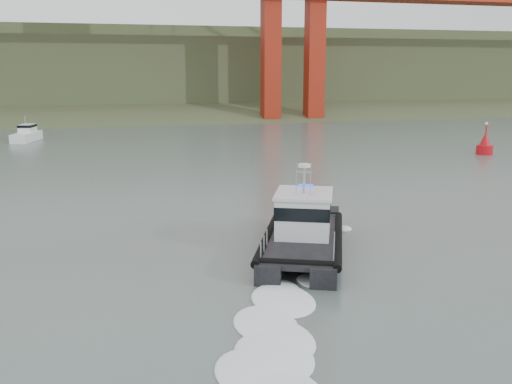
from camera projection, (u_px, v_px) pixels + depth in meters
ground at (335, 278)px, 25.10m from camera, size 400.00×400.00×0.00m
headlands at (147, 77)px, 142.54m from camera, size 500.00×105.36×27.12m
patrol_boat at (303, 230)px, 28.39m from camera, size 6.90×10.18×4.65m
motorboat at (27, 135)px, 72.87m from camera, size 3.36×6.30×3.30m
nav_buoy at (485, 145)px, 61.40m from camera, size 1.76×1.76×3.67m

